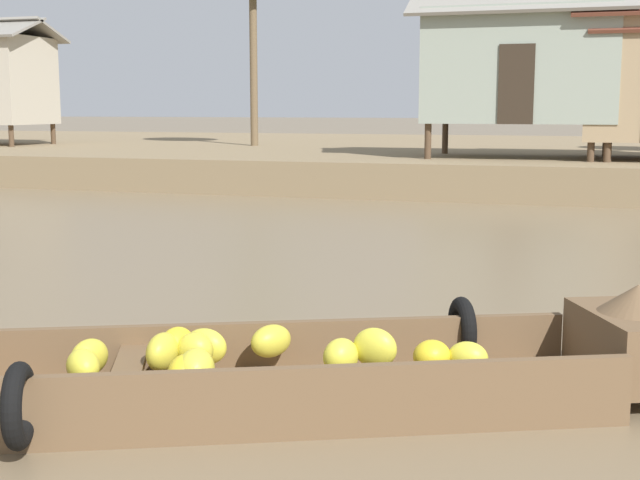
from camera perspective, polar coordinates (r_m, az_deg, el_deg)
The scene contains 4 objects.
ground_plane at distance 10.56m, azimuth 5.31°, elevation -2.48°, with size 300.00×300.00×0.00m, color #726047.
riverbank_strip at distance 28.72m, azimuth 13.16°, elevation 5.27°, with size 160.00×20.00×0.82m, color #7F6B4C.
banana_boat at distance 5.98m, azimuth -3.41°, elevation -8.54°, with size 5.78×3.37×0.80m.
stilt_house_mid_left at distance 21.91m, azimuth 13.18°, elevation 11.24°, with size 5.18×3.41×4.35m.
Camera 1 is at (2.16, -0.13, 2.05)m, focal length 48.53 mm.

